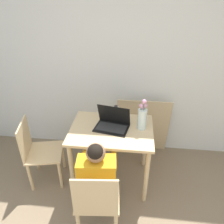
{
  "coord_description": "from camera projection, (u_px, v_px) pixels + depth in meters",
  "views": [
    {
      "loc": [
        0.16,
        -0.44,
        2.11
      ],
      "look_at": [
        -0.07,
        1.57,
        0.93
      ],
      "focal_mm": 35.0,
      "sensor_mm": 36.0,
      "label": 1
    }
  ],
  "objects": [
    {
      "name": "wall_back",
      "position": [
        123.0,
        64.0,
        2.73
      ],
      "size": [
        6.4,
        0.05,
        2.5
      ],
      "color": "silver",
      "rests_on": "ground_plane"
    },
    {
      "name": "dining_table",
      "position": [
        111.0,
        138.0,
        2.44
      ],
      "size": [
        0.9,
        0.67,
        0.75
      ],
      "color": "#D6B784",
      "rests_on": "ground_plane"
    },
    {
      "name": "chair_occupied",
      "position": [
        97.0,
        200.0,
        1.97
      ],
      "size": [
        0.44,
        0.44,
        0.83
      ],
      "rotation": [
        0.0,
        0.0,
        3.24
      ],
      "color": "#D6B784",
      "rests_on": "ground_plane"
    },
    {
      "name": "chair_spare",
      "position": [
        39.0,
        152.0,
        2.54
      ],
      "size": [
        0.48,
        0.48,
        0.83
      ],
      "rotation": [
        0.0,
        0.0,
        1.78
      ],
      "color": "#D6B784",
      "rests_on": "ground_plane"
    },
    {
      "name": "person_seated",
      "position": [
        97.0,
        176.0,
        1.97
      ],
      "size": [
        0.37,
        0.45,
        1.02
      ],
      "rotation": [
        0.0,
        0.0,
        3.24
      ],
      "color": "orange",
      "rests_on": "ground_plane"
    },
    {
      "name": "laptop",
      "position": [
        112.0,
        122.0,
        2.39
      ],
      "size": [
        0.4,
        0.31,
        0.24
      ],
      "rotation": [
        0.0,
        0.0,
        -0.19
      ],
      "color": "black",
      "rests_on": "dining_table"
    },
    {
      "name": "flower_vase",
      "position": [
        142.0,
        117.0,
        2.32
      ],
      "size": [
        0.1,
        0.1,
        0.36
      ],
      "color": "silver",
      "rests_on": "dining_table"
    },
    {
      "name": "water_bottle",
      "position": [
        116.0,
        114.0,
        2.48
      ],
      "size": [
        0.07,
        0.07,
        0.19
      ],
      "color": "silver",
      "rests_on": "dining_table"
    },
    {
      "name": "cardboard_panel",
      "position": [
        143.0,
        126.0,
        3.02
      ],
      "size": [
        0.71,
        0.13,
        0.84
      ],
      "color": "tan",
      "rests_on": "ground_plane"
    }
  ]
}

